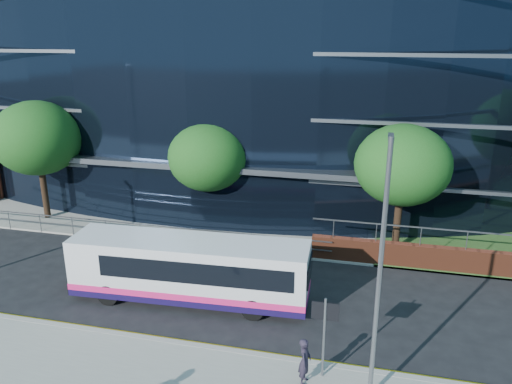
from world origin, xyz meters
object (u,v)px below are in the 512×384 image
(tree_far_b, at_px, (208,157))
(tree_far_c, at_px, (403,165))
(pedestrian, at_px, (305,361))
(city_bus, at_px, (191,269))
(street_sign, at_px, (325,321))
(streetlight_east, at_px, (380,268))
(tree_far_a, at_px, (37,138))

(tree_far_b, relative_size, tree_far_c, 0.93)
(tree_far_b, xyz_separation_m, pedestrian, (6.98, -11.55, -3.28))
(tree_far_b, distance_m, city_bus, 8.07)
(tree_far_c, relative_size, city_bus, 0.66)
(tree_far_c, bearing_deg, pedestrian, -105.28)
(street_sign, distance_m, streetlight_east, 2.80)
(tree_far_c, xyz_separation_m, city_bus, (-8.29, -6.87, -3.13))
(street_sign, distance_m, tree_far_b, 13.54)
(street_sign, bearing_deg, tree_far_c, 76.71)
(streetlight_east, bearing_deg, street_sign, 158.64)
(tree_far_a, relative_size, city_bus, 0.70)
(tree_far_b, distance_m, pedestrian, 13.89)
(city_bus, xyz_separation_m, pedestrian, (5.28, -4.17, -0.48))
(tree_far_b, distance_m, streetlight_east, 14.74)
(tree_far_c, bearing_deg, tree_far_b, 177.14)
(tree_far_b, height_order, tree_far_c, tree_far_c)
(tree_far_a, bearing_deg, streetlight_east, -30.46)
(pedestrian, bearing_deg, streetlight_east, -90.81)
(tree_far_b, relative_size, pedestrian, 3.89)
(tree_far_b, xyz_separation_m, streetlight_east, (9.00, -11.67, 0.23))
(city_bus, distance_m, pedestrian, 6.74)
(city_bus, bearing_deg, tree_far_a, 146.81)
(street_sign, bearing_deg, tree_far_b, 124.08)
(tree_far_a, relative_size, tree_far_c, 1.07)
(street_sign, distance_m, city_bus, 6.92)
(tree_far_a, relative_size, pedestrian, 4.49)
(street_sign, relative_size, tree_far_b, 0.46)
(street_sign, distance_m, pedestrian, 1.40)
(street_sign, height_order, pedestrian, street_sign)
(tree_far_a, height_order, tree_far_b, tree_far_a)
(street_sign, bearing_deg, streetlight_east, -21.36)
(city_bus, height_order, pedestrian, city_bus)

